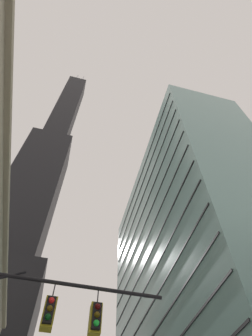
% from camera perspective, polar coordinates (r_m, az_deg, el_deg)
% --- Properties ---
extents(dark_skyscraper, '(25.94, 25.94, 229.44)m').
position_cam_1_polar(dark_skyscraper, '(104.08, -20.53, -10.47)').
color(dark_skyscraper, black).
rests_on(dark_skyscraper, ground).
extents(glass_office_midrise, '(14.99, 44.29, 59.73)m').
position_cam_1_polar(glass_office_midrise, '(52.33, 12.48, -21.26)').
color(glass_office_midrise, gray).
rests_on(glass_office_midrise, ground).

